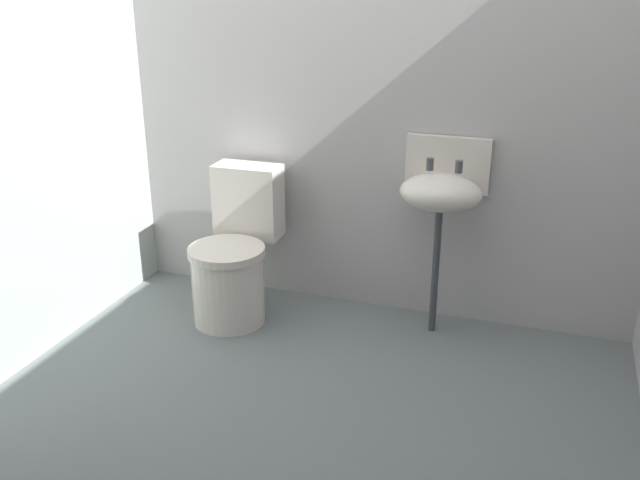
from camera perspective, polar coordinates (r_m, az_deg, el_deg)
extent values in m
cube|color=slate|center=(3.01, -1.84, -15.15)|extent=(3.14, 2.68, 0.08)
cube|color=#B0ADAC|center=(3.60, 4.83, 12.30)|extent=(3.14, 0.10, 2.38)
cylinder|color=silver|center=(3.68, -7.58, -3.95)|extent=(0.39, 0.39, 0.38)
cylinder|color=silver|center=(3.59, -7.74, -0.92)|extent=(0.41, 0.41, 0.04)
cube|color=silver|center=(3.78, -5.94, 3.24)|extent=(0.36, 0.19, 0.40)
cylinder|color=#3D4146|center=(3.54, 9.51, -2.62)|extent=(0.04, 0.04, 0.66)
ellipsoid|color=silver|center=(3.39, 9.94, 3.88)|extent=(0.40, 0.32, 0.18)
cube|color=silver|center=(3.52, 10.50, 6.19)|extent=(0.42, 0.04, 0.28)
cylinder|color=#3D4146|center=(3.42, 9.08, 6.20)|extent=(0.04, 0.04, 0.06)
cylinder|color=#3D4146|center=(3.40, 11.40, 5.96)|extent=(0.04, 0.04, 0.06)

